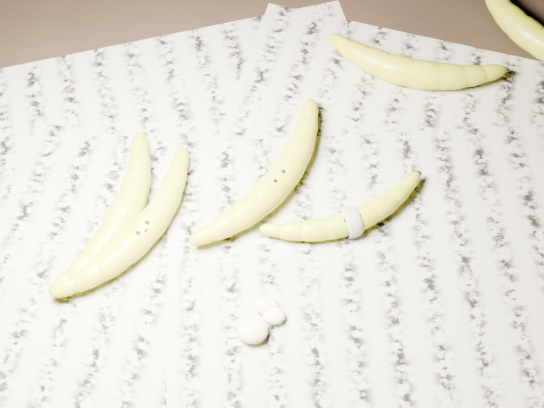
{
  "coord_description": "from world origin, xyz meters",
  "views": [
    {
      "loc": [
        -0.02,
        -0.46,
        0.87
      ],
      "look_at": [
        -0.01,
        -0.01,
        0.05
      ],
      "focal_mm": 50.0,
      "sensor_mm": 36.0,
      "label": 1
    }
  ],
  "objects_px": {
    "banana_upper_a": "(412,71)",
    "banana_upper_b": "(538,38)",
    "banana_left_b": "(122,217)",
    "banana_center": "(278,182)",
    "banana_taped": "(351,220)",
    "banana_left_a": "(143,232)"
  },
  "relations": [
    {
      "from": "banana_left_b",
      "to": "banana_upper_b",
      "type": "xyz_separation_m",
      "value": [
        0.58,
        0.28,
        0.0
      ]
    },
    {
      "from": "banana_upper_b",
      "to": "banana_left_b",
      "type": "bearing_deg",
      "value": -107.92
    },
    {
      "from": "banana_left_a",
      "to": "banana_left_b",
      "type": "relative_size",
      "value": 1.06
    },
    {
      "from": "banana_left_a",
      "to": "banana_left_b",
      "type": "height_order",
      "value": "banana_left_b"
    },
    {
      "from": "banana_upper_a",
      "to": "banana_upper_b",
      "type": "xyz_separation_m",
      "value": [
        0.19,
        0.06,
        0.0
      ]
    },
    {
      "from": "banana_left_b",
      "to": "banana_center",
      "type": "distance_m",
      "value": 0.2
    },
    {
      "from": "banana_upper_a",
      "to": "banana_upper_b",
      "type": "distance_m",
      "value": 0.2
    },
    {
      "from": "banana_upper_a",
      "to": "banana_upper_b",
      "type": "bearing_deg",
      "value": 32.02
    },
    {
      "from": "banana_center",
      "to": "banana_upper_a",
      "type": "bearing_deg",
      "value": -10.37
    },
    {
      "from": "banana_left_a",
      "to": "banana_taped",
      "type": "height_order",
      "value": "banana_left_a"
    },
    {
      "from": "banana_left_a",
      "to": "banana_center",
      "type": "distance_m",
      "value": 0.18
    },
    {
      "from": "banana_left_b",
      "to": "banana_center",
      "type": "relative_size",
      "value": 0.91
    },
    {
      "from": "banana_center",
      "to": "banana_upper_a",
      "type": "distance_m",
      "value": 0.26
    },
    {
      "from": "banana_center",
      "to": "banana_upper_b",
      "type": "distance_m",
      "value": 0.45
    },
    {
      "from": "banana_center",
      "to": "banana_left_b",
      "type": "bearing_deg",
      "value": 140.71
    },
    {
      "from": "banana_left_a",
      "to": "banana_upper_a",
      "type": "height_order",
      "value": "banana_upper_a"
    },
    {
      "from": "banana_left_a",
      "to": "banana_center",
      "type": "relative_size",
      "value": 0.96
    },
    {
      "from": "banana_left_a",
      "to": "banana_left_b",
      "type": "distance_m",
      "value": 0.03
    },
    {
      "from": "banana_left_b",
      "to": "banana_upper_b",
      "type": "distance_m",
      "value": 0.64
    },
    {
      "from": "banana_taped",
      "to": "banana_upper_a",
      "type": "height_order",
      "value": "banana_upper_a"
    },
    {
      "from": "banana_center",
      "to": "banana_taped",
      "type": "xyz_separation_m",
      "value": [
        0.09,
        -0.06,
        -0.0
      ]
    },
    {
      "from": "banana_taped",
      "to": "banana_upper_a",
      "type": "distance_m",
      "value": 0.25
    }
  ]
}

